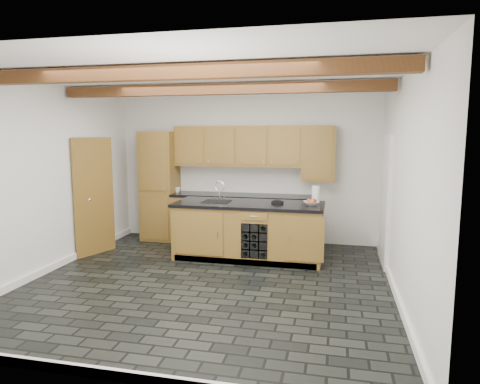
# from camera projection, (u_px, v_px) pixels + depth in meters

# --- Properties ---
(ground) EXTENTS (5.00, 5.00, 0.00)m
(ground) POSITION_uv_depth(u_px,v_px,m) (209.00, 282.00, 5.99)
(ground) COLOR black
(ground) RESTS_ON ground
(room_shell) EXTENTS (5.01, 5.00, 5.00)m
(room_shell) POSITION_uv_depth(u_px,v_px,m) (213.00, 170.00, 6.31)
(room_shell) COLOR white
(room_shell) RESTS_ON ground
(back_cabinetry) EXTENTS (3.65, 0.62, 2.20)m
(back_cabinetry) POSITION_uv_depth(u_px,v_px,m) (224.00, 191.00, 8.10)
(back_cabinetry) COLOR olive
(back_cabinetry) RESTS_ON ground
(island) EXTENTS (2.48, 0.96, 0.93)m
(island) POSITION_uv_depth(u_px,v_px,m) (249.00, 231.00, 7.10)
(island) COLOR olive
(island) RESTS_ON ground
(faucet) EXTENTS (0.45, 0.40, 0.34)m
(faucet) POSITION_uv_depth(u_px,v_px,m) (217.00, 199.00, 7.20)
(faucet) COLOR black
(faucet) RESTS_ON island
(kitchen_scale) EXTENTS (0.20, 0.14, 0.05)m
(kitchen_scale) POSITION_uv_depth(u_px,v_px,m) (277.00, 202.00, 6.99)
(kitchen_scale) COLOR black
(kitchen_scale) RESTS_ON island
(fruit_bowl) EXTENTS (0.31, 0.31, 0.06)m
(fruit_bowl) POSITION_uv_depth(u_px,v_px,m) (311.00, 203.00, 6.83)
(fruit_bowl) COLOR beige
(fruit_bowl) RESTS_ON island
(fruit_cluster) EXTENTS (0.16, 0.17, 0.07)m
(fruit_cluster) POSITION_uv_depth(u_px,v_px,m) (311.00, 201.00, 6.83)
(fruit_cluster) COLOR #B21817
(fruit_cluster) RESTS_ON fruit_bowl
(paper_towel) EXTENTS (0.13, 0.13, 0.28)m
(paper_towel) POSITION_uv_depth(u_px,v_px,m) (316.00, 194.00, 7.04)
(paper_towel) COLOR white
(paper_towel) RESTS_ON island
(mug) EXTENTS (0.14, 0.14, 0.10)m
(mug) POSITION_uv_depth(u_px,v_px,m) (177.00, 190.00, 8.28)
(mug) COLOR white
(mug) RESTS_ON back_cabinetry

